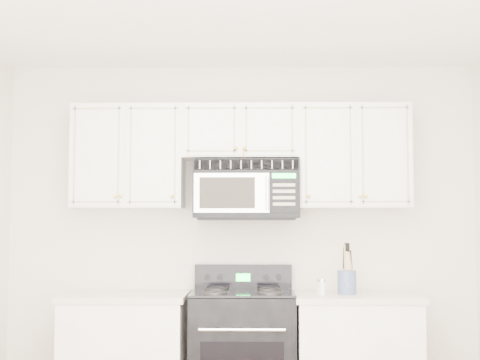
{
  "coord_description": "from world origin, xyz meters",
  "views": [
    {
      "loc": [
        0.08,
        -3.28,
        1.39
      ],
      "look_at": [
        0.0,
        1.3,
        1.71
      ],
      "focal_mm": 50.0,
      "sensor_mm": 36.0,
      "label": 1
    }
  ],
  "objects": [
    {
      "name": "shaker_salt",
      "position": [
        0.56,
        1.31,
        0.98
      ],
      "size": [
        0.05,
        0.05,
        0.11
      ],
      "color": "silver",
      "rests_on": "base_cabinet_right"
    },
    {
      "name": "utensil_crock",
      "position": [
        0.74,
        1.41,
        1.01
      ],
      "size": [
        0.13,
        0.13,
        0.35
      ],
      "color": "slate",
      "rests_on": "base_cabinet_right"
    },
    {
      "name": "upper_cabinets",
      "position": [
        0.0,
        1.58,
        1.93
      ],
      "size": [
        2.44,
        0.37,
        0.75
      ],
      "color": "white",
      "rests_on": "ground"
    },
    {
      "name": "room",
      "position": [
        0.0,
        0.0,
        1.3
      ],
      "size": [
        3.51,
        3.51,
        2.61
      ],
      "color": "brown",
      "rests_on": "ground"
    },
    {
      "name": "microwave",
      "position": [
        0.04,
        1.56,
        1.66
      ],
      "size": [
        0.75,
        0.43,
        0.42
      ],
      "color": "black",
      "rests_on": "ground"
    },
    {
      "name": "range",
      "position": [
        0.02,
        1.45,
        0.48
      ],
      "size": [
        0.72,
        0.65,
        1.11
      ],
      "color": "black",
      "rests_on": "ground"
    },
    {
      "name": "shaker_pepper",
      "position": [
        0.55,
        1.34,
        0.97
      ],
      "size": [
        0.05,
        0.05,
        0.11
      ],
      "color": "silver",
      "rests_on": "base_cabinet_right"
    }
  ]
}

